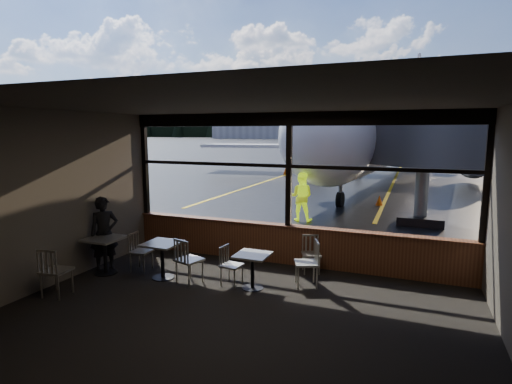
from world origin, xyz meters
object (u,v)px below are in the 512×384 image
Objects in this scene: chair_left_s at (56,271)px; cone_wing at (285,171)px; passenger at (104,234)px; jet_bridge at (447,156)px; cafe_table_near at (252,271)px; cafe_table_left at (105,256)px; cone_nose at (379,200)px; cafe_table_mid at (163,261)px; ground_crew at (301,197)px; chair_mid_w at (141,252)px; chair_near_w at (232,266)px; airliner at (392,98)px; chair_mid_s at (189,260)px; chair_near_e at (306,264)px; chair_near_n at (311,255)px.

chair_left_s is 22.90m from cone_wing.
passenger reaches higher than chair_left_s.
jet_bridge is at bearing -3.90° from passenger.
cafe_table_near is 3.54m from passenger.
cafe_table_left is 11.84m from cone_nose.
cafe_table_mid is 0.46× the size of ground_crew.
ground_crew is (1.93, 6.30, 0.41)m from chair_mid_w.
chair_near_w is (2.84, 0.41, 0.00)m from cafe_table_left.
airliner is 21.62m from cafe_table_near.
ground_crew is (2.54, 6.74, 0.44)m from cafe_table_left.
chair_mid_s reaches higher than cafe_table_left.
cone_nose is at bearing 125.15° from jet_bridge.
chair_near_e is 3.67m from chair_mid_w.
chair_left_s is 0.57× the size of ground_crew.
chair_mid_w is at bearing 36.40° from cafe_table_left.
ground_crew is 3.68× the size of cone_wing.
cafe_table_mid is 0.82× the size of chair_near_e.
chair_mid_w is at bearing -33.81° from passenger.
airliner is 20.30m from chair_near_n.
chair_near_e is at bearing 115.24° from chair_near_w.
cafe_table_mid is 0.76m from chair_mid_w.
ground_crew is at bearing -91.80° from airliner.
chair_near_e is at bearing 102.80° from ground_crew.
chair_near_n is 5.31m from ground_crew.
chair_near_n is at bearing -15.59° from chair_near_e.
passenger reaches higher than cafe_table_near.
passenger reaches higher than cone_nose.
jet_bridge is at bearing 72.49° from chair_mid_s.
jet_bridge is at bearing -172.89° from ground_crew.
cafe_table_mid is 1.53m from chair_near_w.
cafe_table_mid is 3.19m from chair_near_n.
cafe_table_left is at bearing 65.84° from ground_crew.
passenger is (-0.20, 0.22, 0.42)m from cafe_table_left.
cafe_table_mid is 0.90× the size of chair_mid_w.
chair_near_w is at bearing -75.33° from cone_wing.
cone_nose is (-2.25, 3.20, -2.09)m from jet_bridge.
chair_near_e reaches higher than chair_mid_w.
jet_bridge is 8.38m from cafe_table_near.
passenger is 7.07m from ground_crew.
cafe_table_mid is 1.34m from cafe_table_left.
airliner is 21.98m from cafe_table_mid.
ground_crew is 4.71m from cone_nose.
chair_mid_w reaches higher than chair_near_n.
ground_crew is 3.94× the size of cone_nose.
cafe_table_left is (-7.10, -7.60, -1.90)m from jet_bridge.
ground_crew is (-4.56, -0.86, -1.46)m from jet_bridge.
cafe_table_near is 1.66× the size of cone_nose.
chair_mid_w is at bearing 74.51° from chair_near_e.
passenger is (-1.53, 0.01, 0.44)m from cafe_table_mid.
cone_wing is (-4.00, 21.24, -0.16)m from cafe_table_mid.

